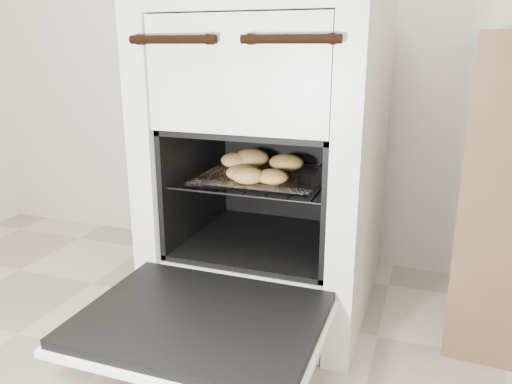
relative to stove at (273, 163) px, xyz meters
The scene contains 5 objects.
stove is the anchor object (origin of this frame).
oven_door 0.59m from the stove, 90.00° to the right, with size 0.56×0.44×0.04m.
oven_rack 0.07m from the stove, 90.00° to the right, with size 0.45×0.44×0.01m.
foil_sheet 0.09m from the stove, 90.00° to the right, with size 0.35×0.31×0.01m, color white.
baked_rolls 0.08m from the stove, 108.10° to the right, with size 0.30×0.31×0.06m.
Camera 1 is at (0.43, -0.29, 0.82)m, focal length 35.00 mm.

